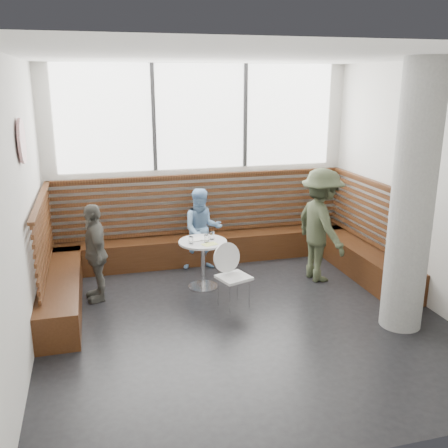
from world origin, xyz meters
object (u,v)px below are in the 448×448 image
object	(u,v)px
child_left	(95,252)
child_back	(202,229)
concrete_column	(413,200)
cafe_table	(203,254)
cafe_chair	(232,270)
adult_man	(321,225)

from	to	relation	value
child_left	child_back	bearing A→B (deg)	108.77
concrete_column	child_back	distance (m)	3.34
cafe_table	cafe_chair	size ratio (longest dim) A/B	0.84
adult_man	child_back	xyz separation A→B (m)	(-1.62, 0.89, -0.20)
cafe_table	child_back	size ratio (longest dim) A/B	0.55
cafe_table	child_left	size ratio (longest dim) A/B	0.53
adult_man	child_back	size ratio (longest dim) A/B	1.30
child_back	child_left	distance (m)	1.84
adult_man	cafe_chair	bearing A→B (deg)	103.66
cafe_table	child_left	bearing A→B (deg)	-179.68
child_back	child_left	world-z (taller)	child_left
cafe_table	concrete_column	bearing A→B (deg)	-39.87
adult_man	child_back	distance (m)	1.86
cafe_table	child_back	xyz separation A→B (m)	(0.16, 0.76, 0.14)
cafe_chair	cafe_table	bearing A→B (deg)	91.82
cafe_table	child_back	world-z (taller)	child_back
child_back	adult_man	bearing A→B (deg)	-24.63
cafe_table	child_back	distance (m)	0.79
concrete_column	child_left	xyz separation A→B (m)	(-3.63, 1.76, -0.92)
cafe_table	child_left	distance (m)	1.51
adult_man	child_left	bearing A→B (deg)	81.89
concrete_column	cafe_chair	size ratio (longest dim) A/B	3.74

